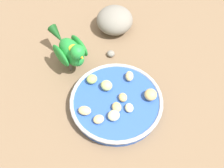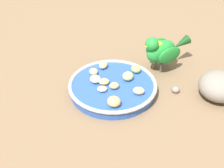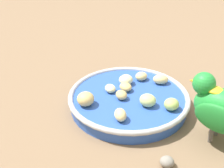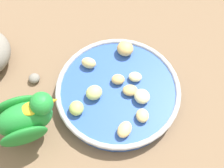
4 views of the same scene
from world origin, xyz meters
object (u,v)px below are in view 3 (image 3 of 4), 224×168
Objects in this scene: apple_piece_1 at (141,76)px; apple_piece_9 at (120,115)px; apple_piece_3 at (161,79)px; parrot at (224,108)px; apple_piece_0 at (126,87)px; apple_piece_2 at (121,95)px; feeding_bowl at (129,100)px; apple_piece_8 at (172,104)px; apple_piece_6 at (110,88)px; apple_piece_7 at (148,100)px; apple_piece_4 at (126,80)px; pebble_0 at (167,162)px; apple_piece_5 at (86,99)px.

apple_piece_9 is at bearing 81.19° from apple_piece_1.
parrot is at bearing 127.50° from apple_piece_3.
apple_piece_2 is (0.00, 0.03, 0.00)m from apple_piece_0.
feeding_bowl is 7.48× the size of apple_piece_3.
feeding_bowl is 0.09m from apple_piece_8.
apple_piece_2 is (0.03, 0.08, -0.00)m from apple_piece_1.
apple_piece_8 is at bearing 104.16° from apple_piece_3.
apple_piece_6 is 0.82× the size of apple_piece_7.
apple_piece_7 reaches higher than apple_piece_9.
apple_piece_9 reaches higher than feeding_bowl.
apple_piece_2 reaches higher than feeding_bowl.
apple_piece_8 is at bearing 122.75° from apple_piece_1.
apple_piece_4 is 1.19× the size of apple_piece_6.
apple_piece_9 is 1.32× the size of pebble_0.
apple_piece_8 is at bearing 150.64° from apple_piece_0.
apple_piece_5 is at bearing -34.85° from pebble_0.
apple_piece_9 reaches higher than apple_piece_2.
feeding_bowl is 0.08m from apple_piece_9.
apple_piece_9 is (-0.00, 0.10, 0.00)m from apple_piece_0.
apple_piece_9 is (-0.01, 0.07, 0.00)m from apple_piece_2.
apple_piece_1 is (-0.03, -0.05, 0.00)m from apple_piece_0.
apple_piece_7 is 1.10× the size of apple_piece_8.
apple_piece_1 is 0.88× the size of apple_piece_4.
apple_piece_0 is at bearing -66.06° from feeding_bowl.
apple_piece_6 is 1.14× the size of pebble_0.
apple_piece_5 is 0.06m from apple_piece_6.
apple_piece_0 is (0.01, -0.02, 0.02)m from feeding_bowl.
apple_piece_4 is 0.91× the size of apple_piece_5.
parrot is (-0.10, 0.13, 0.03)m from apple_piece_3.
feeding_bowl is at bearing -93.76° from apple_piece_9.
apple_piece_0 is 0.03m from apple_piece_6.
apple_piece_8 is 0.12m from pebble_0.
apple_piece_0 is at bearing 30.66° from apple_piece_3.
apple_piece_7 is 0.04m from apple_piece_8.
apple_piece_7 is 1.06× the size of apple_piece_9.
pebble_0 is (0.08, 0.08, -0.06)m from parrot.
apple_piece_7 is (-0.11, -0.02, -0.00)m from apple_piece_5.
apple_piece_4 is at bearing 12.02° from apple_piece_3.
apple_piece_6 is (0.03, 0.04, -0.00)m from apple_piece_4.
apple_piece_3 reaches higher than feeding_bowl.
parrot is (-0.17, 0.12, 0.03)m from apple_piece_4.
apple_piece_0 is 1.11× the size of apple_piece_2.
feeding_bowl is at bearing -20.32° from apple_piece_8.
apple_piece_7 is at bearing -5.45° from apple_piece_8.
apple_piece_3 is at bearing -103.11° from apple_piece_7.
apple_piece_9 is at bearing -40.90° from pebble_0.
apple_piece_5 is 1.49× the size of pebble_0.
apple_piece_4 reaches higher than apple_piece_0.
apple_piece_2 is (0.01, 0.01, 0.02)m from feeding_bowl.
apple_piece_1 is 0.04m from apple_piece_3.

